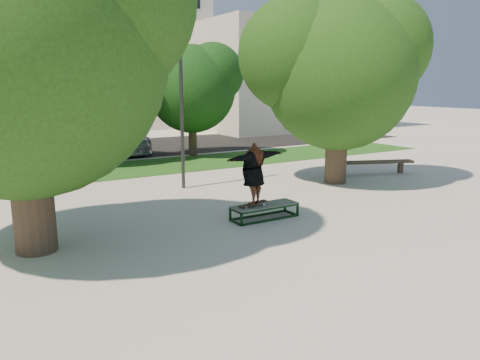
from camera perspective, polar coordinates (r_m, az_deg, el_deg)
ground at (r=11.20m, az=-0.81°, el=-6.28°), size 120.00×120.00×0.00m
grass_strip at (r=20.05m, az=-12.27°, el=1.45°), size 30.00×4.00×0.02m
asphalt_strip at (r=25.99m, az=-19.14°, el=3.32°), size 40.00×8.00×0.01m
tree_left at (r=10.39m, az=-26.07°, el=15.91°), size 6.96×5.95×7.12m
tree_right at (r=16.72m, az=11.65°, el=13.58°), size 6.24×5.33×6.51m
bg_tree_mid at (r=21.71m, az=-20.36°, el=12.38°), size 5.76×4.92×6.24m
bg_tree_right at (r=22.98m, az=-6.15°, el=11.62°), size 5.04×4.31×5.43m
lamppost at (r=15.57m, az=-7.17°, el=10.42°), size 0.25×0.15×6.11m
side_building at (r=39.01m, az=5.60°, el=12.30°), size 15.00×10.00×8.00m
grind_box at (r=12.22m, az=3.00°, el=-3.84°), size 1.80×0.60×0.38m
skater_rig at (r=11.80m, az=1.65°, el=0.81°), size 1.99×0.92×1.64m
bench at (r=18.95m, az=15.71°, el=2.00°), size 3.28×1.70×0.52m
car_dark at (r=23.07m, az=-25.00°, el=3.90°), size 2.23×5.01×1.60m
car_grey at (r=26.65m, az=-17.09°, el=5.06°), size 2.27×4.80×1.32m
car_silver_b at (r=25.15m, az=-15.09°, el=5.19°), size 2.43×5.75×1.65m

